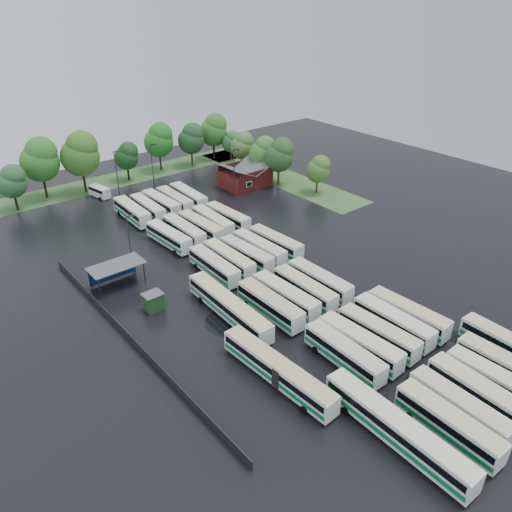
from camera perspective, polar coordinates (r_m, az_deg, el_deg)
ground at (r=71.79m, az=4.87°, el=-5.82°), size 160.00×160.00×0.00m
brick_building at (r=113.94m, az=-1.28°, el=8.92°), size 10.07×8.60×5.39m
wash_shed at (r=78.02m, az=-15.77°, el=-1.26°), size 8.20×4.20×3.58m
utility_hut at (r=71.81m, az=-11.66°, el=-5.10°), size 2.70×2.20×2.62m
grass_strip_north at (r=122.13m, az=-16.09°, el=8.25°), size 80.00×10.00×0.01m
grass_strip_east at (r=120.65m, az=2.50°, el=9.12°), size 10.00×50.00×0.01m
west_fence at (r=66.81m, az=-14.19°, el=-9.11°), size 0.10×50.00×1.20m
bus_r0c0 at (r=56.37m, az=21.15°, el=-17.40°), size 2.81×11.54×3.19m
bus_r0c1 at (r=58.51m, az=22.20°, el=-15.67°), size 2.80×11.28×3.12m
bus_r0c2 at (r=60.76m, az=24.13°, el=-14.13°), size 3.05×11.79×3.25m
bus_r0c3 at (r=63.09m, az=25.67°, el=-12.82°), size 2.56×11.22×3.11m
bus_r0c4 at (r=65.51m, az=26.69°, el=-11.34°), size 2.53×11.46×3.19m
bus_r1c0 at (r=61.71m, az=10.05°, el=-10.86°), size 2.78×11.46×3.17m
bus_r1c1 at (r=63.45m, az=11.78°, el=-9.74°), size 2.91×11.72×3.24m
bus_r1c2 at (r=65.70m, az=13.80°, el=-8.54°), size 2.83×11.40×3.15m
bus_r1c3 at (r=68.04m, az=15.41°, el=-7.29°), size 2.48×11.55×3.21m
bus_r1c4 at (r=70.07m, az=16.95°, el=-6.37°), size 2.94×11.66×3.22m
bus_r2c0 at (r=68.86m, az=1.61°, el=-5.59°), size 2.57×11.70×3.25m
bus_r2c1 at (r=70.80m, az=3.38°, el=-4.57°), size 2.73×11.67×3.23m
bus_r2c2 at (r=72.68m, az=5.60°, el=-3.75°), size 2.57×11.30×3.14m
bus_r2c3 at (r=74.80m, az=7.28°, el=-2.81°), size 2.47×11.39×3.17m
bus_r3c0 at (r=78.28m, az=-4.81°, el=-1.13°), size 2.71×11.32×3.13m
bus_r3c1 at (r=80.01m, az=-3.14°, el=-0.35°), size 2.52×11.30×3.14m
bus_r3c2 at (r=81.39m, az=-1.10°, el=0.22°), size 2.85×11.26×3.11m
bus_r3c3 at (r=83.19m, az=0.36°, el=0.92°), size 2.63×11.43×3.17m
bus_r3c4 at (r=85.06m, az=2.24°, el=1.55°), size 2.90×11.33×3.13m
bus_r4c0 at (r=88.33m, az=-9.95°, el=2.18°), size 2.89×11.17×3.08m
bus_r4c1 at (r=90.03m, az=-8.27°, el=2.89°), size 2.59×11.38×3.16m
bus_r4c2 at (r=91.21m, az=-6.37°, el=3.37°), size 2.68×11.39×3.15m
bus_r4c3 at (r=93.07m, az=-5.00°, el=3.98°), size 2.89×11.41×3.15m
bus_r4c4 at (r=94.75m, az=-3.26°, el=4.49°), size 2.76×11.10×3.07m
bus_r5c0 at (r=99.48m, az=-13.97°, el=4.94°), size 2.81×11.70×3.24m
bus_r5c1 at (r=100.78m, az=-12.26°, el=5.40°), size 2.71×11.11×3.07m
bus_r5c2 at (r=102.25m, az=-10.78°, el=5.93°), size 2.65×11.40×3.16m
bus_r5c3 at (r=103.49m, az=-9.28°, el=6.33°), size 2.63×11.23×3.11m
bus_r5c4 at (r=104.87m, az=-7.73°, el=6.79°), size 2.94×11.56×3.19m
artic_bus_west_a at (r=54.24m, az=15.78°, el=-18.48°), size 2.88×17.39×3.22m
artic_bus_west_b at (r=68.59m, az=-3.10°, el=-5.82°), size 3.01×17.10×3.16m
artic_bus_west_c at (r=58.61m, az=2.51°, el=-12.92°), size 3.05×16.75×3.09m
minibus at (r=112.86m, az=-17.46°, el=7.07°), size 2.96×5.65×2.35m
tree_north_0 at (r=110.63m, az=-26.11°, el=7.70°), size 5.80×5.80×9.60m
tree_north_1 at (r=114.26m, az=-23.44°, el=10.12°), size 7.95×7.95×13.17m
tree_north_2 at (r=114.32m, az=-19.40°, el=11.01°), size 8.20×8.20×13.58m
tree_north_3 at (r=119.97m, az=-14.52°, el=11.04°), size 5.45×5.45×9.03m
tree_north_4 at (r=124.79m, az=-11.00°, el=12.92°), size 7.04×7.04×11.65m
tree_north_5 at (r=127.20m, az=-7.38°, el=13.21°), size 6.45×6.45×10.68m
tree_north_6 at (r=131.71m, az=-4.83°, el=14.20°), size 7.12×7.12×11.79m
tree_east_0 at (r=109.61m, az=7.17°, el=9.86°), size 5.10×5.10×8.44m
tree_east_1 at (r=113.27m, az=2.76°, el=11.48°), size 6.51×6.51×10.78m
tree_east_2 at (r=116.93m, az=0.84°, el=11.86°), size 6.12×6.12×10.14m
tree_east_3 at (r=123.28m, az=-1.53°, el=12.54°), size 5.69×5.69×9.43m
tree_east_4 at (r=130.72m, az=-2.83°, el=12.97°), size 4.69×4.68×7.75m
lamp_post_ne at (r=105.91m, az=-2.48°, el=9.77°), size 1.62×0.32×10.52m
lamp_post_nw at (r=79.67m, az=-14.21°, el=1.79°), size 1.49×0.29×9.70m
lamp_post_back_w at (r=111.45m, az=-15.63°, el=9.45°), size 1.49×0.29×9.68m
lamp_post_back_e at (r=114.12m, az=-11.75°, el=10.41°), size 1.52×0.30×9.85m
puddle_0 at (r=62.32m, az=18.64°, el=-13.84°), size 4.38×4.38×0.01m
puddle_1 at (r=67.27m, az=22.93°, el=-11.14°), size 4.11×4.11×0.01m
puddle_2 at (r=68.78m, az=-3.04°, el=-7.49°), size 6.84×6.84×0.01m
puddle_3 at (r=70.80m, az=8.38°, el=-6.61°), size 5.03×5.03×0.01m
puddle_4 at (r=71.02m, az=21.98°, el=-8.59°), size 2.88×2.88×0.01m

